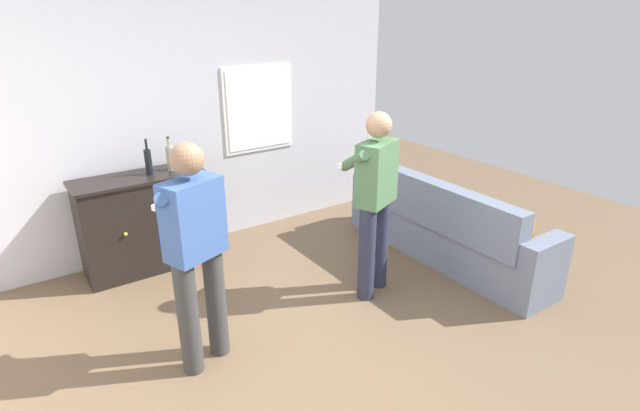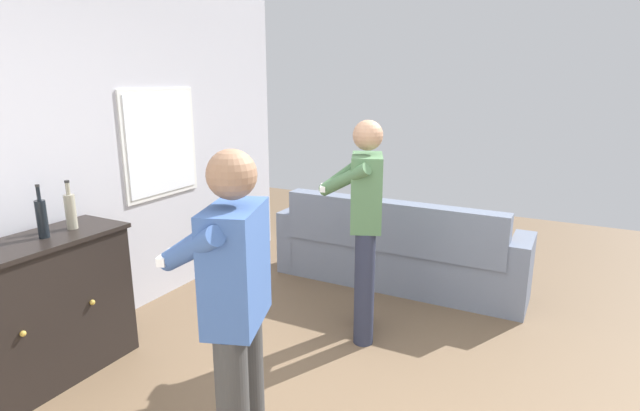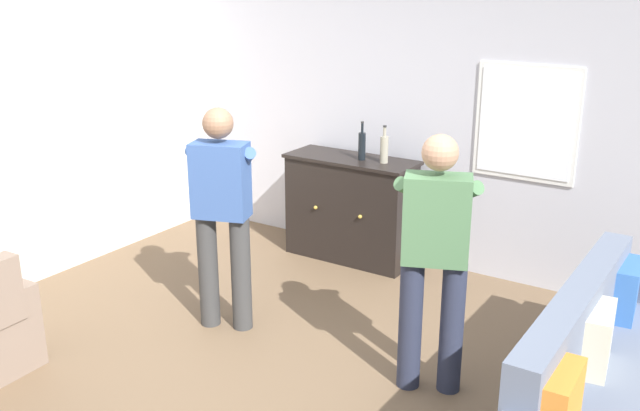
{
  "view_description": "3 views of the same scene",
  "coord_description": "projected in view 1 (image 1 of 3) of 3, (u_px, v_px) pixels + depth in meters",
  "views": [
    {
      "loc": [
        -1.71,
        -2.39,
        2.47
      ],
      "look_at": [
        0.2,
        0.39,
        1.12
      ],
      "focal_mm": 28.0,
      "sensor_mm": 36.0,
      "label": 1
    },
    {
      "loc": [
        -2.35,
        -0.7,
        1.97
      ],
      "look_at": [
        0.23,
        0.66,
        1.22
      ],
      "focal_mm": 28.0,
      "sensor_mm": 36.0,
      "label": 2
    },
    {
      "loc": [
        2.6,
        -3.11,
        2.57
      ],
      "look_at": [
        0.25,
        0.49,
        1.16
      ],
      "focal_mm": 40.0,
      "sensor_mm": 36.0,
      "label": 3
    }
  ],
  "objects": [
    {
      "name": "ground",
      "position": [
        328.0,
        370.0,
        3.65
      ],
      "size": [
        10.4,
        10.4,
        0.0
      ],
      "primitive_type": "plane",
      "color": "brown"
    },
    {
      "name": "wall_back_with_window",
      "position": [
        182.0,
        118.0,
        5.17
      ],
      "size": [
        5.2,
        0.15,
        2.8
      ],
      "color": "silver",
      "rests_on": "ground"
    },
    {
      "name": "couch",
      "position": [
        442.0,
        228.0,
        5.14
      ],
      "size": [
        0.57,
        2.41,
        0.88
      ],
      "color": "slate",
      "rests_on": "ground"
    },
    {
      "name": "bottle_liquor_amber",
      "position": [
        170.0,
        157.0,
        4.86
      ],
      "size": [
        0.07,
        0.07,
        0.33
      ],
      "color": "gray",
      "rests_on": "sideboard_cabinet"
    },
    {
      "name": "bottle_wine_green",
      "position": [
        148.0,
        161.0,
        4.73
      ],
      "size": [
        0.07,
        0.07,
        0.35
      ],
      "color": "black",
      "rests_on": "sideboard_cabinet"
    },
    {
      "name": "person_standing_left",
      "position": [
        195.0,
        248.0,
        3.41
      ],
      "size": [
        0.52,
        0.52,
        1.68
      ],
      "color": "#383838",
      "rests_on": "ground"
    },
    {
      "name": "person_standing_right",
      "position": [
        375.0,
        197.0,
        4.33
      ],
      "size": [
        0.52,
        0.52,
        1.68
      ],
      "color": "#282D42",
      "rests_on": "ground"
    },
    {
      "name": "sideboard_cabinet",
      "position": [
        144.0,
        223.0,
        4.91
      ],
      "size": [
        1.22,
        0.49,
        0.97
      ],
      "color": "black",
      "rests_on": "ground"
    }
  ]
}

